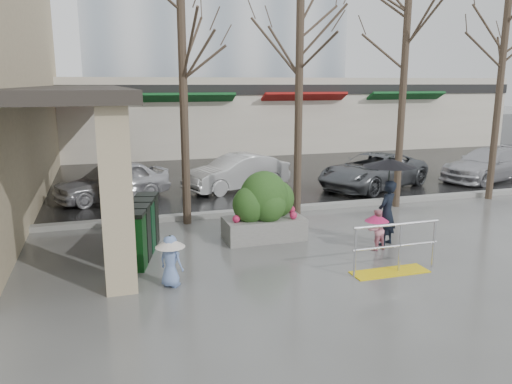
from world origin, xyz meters
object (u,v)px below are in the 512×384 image
tree_east (506,28)px  car_b (237,172)px  child_blue (171,256)px  planter (264,207)px  tree_mideast (406,43)px  car_c (373,171)px  news_boxes (141,229)px  car_a (112,181)px  handrail (393,254)px  child_pink (377,226)px  woman (388,190)px  tree_west (181,28)px  car_d (488,164)px  tree_midwest (300,26)px

tree_east → car_b: tree_east is taller
child_blue → planter: size_ratio=0.52×
tree_mideast → tree_east: bearing=-0.0°
tree_east → car_c: size_ratio=1.59×
tree_east → car_b: size_ratio=1.88×
child_blue → news_boxes: 1.95m
tree_mideast → news_boxes: bearing=-163.8°
planter → car_a: planter is taller
tree_east → car_c: tree_east is taller
handrail → tree_east: (6.64, 4.80, 5.01)m
tree_east → planter: tree_east is taller
child_pink → planter: planter is taller
woman → planter: 2.94m
tree_west → tree_east: 10.00m
car_a → car_b: bearing=72.0°
car_c → tree_east: bearing=22.2°
tree_mideast → planter: tree_mideast is taller
handrail → car_b: bearing=96.3°
handrail → car_d: size_ratio=0.44×
child_blue → planter: 3.42m
tree_west → car_a: tree_west is taller
tree_west → tree_east: tree_east is taller
planter → car_d: (10.70, 4.56, -0.17)m
news_boxes → car_b: 7.16m
car_c → car_a: bearing=-120.2°
child_pink → news_boxes: news_boxes is taller
woman → car_b: bearing=-108.3°
tree_midwest → tree_east: bearing=-0.0°
woman → car_c: bearing=-149.7°
handrail → tree_midwest: (-0.16, 4.80, 4.86)m
tree_east → car_a: (-11.85, 3.51, -4.75)m
tree_midwest → car_a: (-5.05, 3.51, -4.60)m
child_pink → child_blue: bearing=-3.4°
child_blue → child_pink: bearing=-127.7°
child_blue → tree_midwest: bearing=-91.5°
child_pink → car_d: (8.51, 6.09, 0.08)m
tree_midwest → tree_east: tree_east is taller
tree_east → car_a: size_ratio=1.95×
news_boxes → car_c: (8.58, 4.92, 0.02)m
planter → car_c: planter is taller
planter → news_boxes: planter is taller
tree_west → tree_midwest: (3.20, 0.00, 0.15)m
news_boxes → car_a: car_a is taller
tree_west → planter: (1.56, -1.93, -4.28)m
handrail → planter: (-1.80, 2.87, 0.43)m
handrail → tree_west: bearing=125.0°
child_blue → planter: planter is taller
car_d → car_b: bearing=-111.8°
woman → child_blue: woman is taller
tree_midwest → car_c: 6.64m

